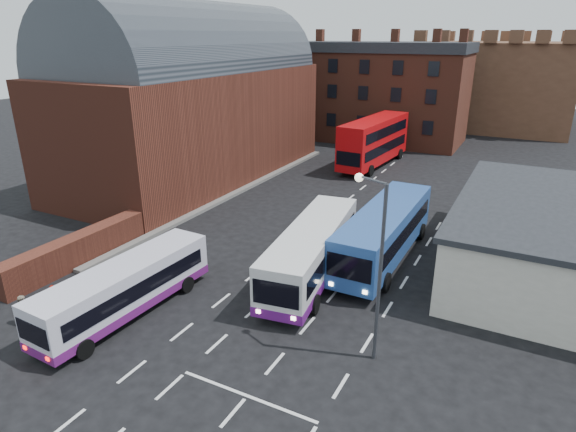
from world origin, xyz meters
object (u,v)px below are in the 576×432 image
at_px(bus_blue, 384,230).
at_px(street_lamp, 376,255).
at_px(bus_white_outbound, 126,285).
at_px(bus_white_inbound, 312,248).
at_px(pedestrian_beige, 23,310).
at_px(pedestrian_red, 54,300).
at_px(bus_red_double, 374,141).

bearing_deg(bus_blue, street_lamp, 104.05).
xyz_separation_m(bus_white_outbound, bus_blue, (9.39, 11.92, 0.36)).
relative_size(bus_white_inbound, pedestrian_beige, 7.40).
xyz_separation_m(bus_blue, street_lamp, (2.34, -9.58, 2.88)).
distance_m(bus_white_inbound, pedestrian_red, 13.50).
xyz_separation_m(bus_blue, pedestrian_beige, (-13.09, -14.92, -1.15)).
distance_m(bus_white_inbound, bus_red_double, 26.24).
relative_size(bus_white_inbound, street_lamp, 1.45).
xyz_separation_m(bus_white_outbound, bus_white_inbound, (6.49, 7.69, 0.25)).
relative_size(bus_white_inbound, bus_blue, 0.96).
bearing_deg(bus_red_double, pedestrian_beige, 86.23).
xyz_separation_m(bus_white_inbound, pedestrian_red, (-9.62, -9.42, -1.00)).
xyz_separation_m(bus_white_inbound, street_lamp, (5.25, -5.35, 2.99)).
bearing_deg(street_lamp, bus_white_inbound, 134.46).
bearing_deg(bus_red_double, bus_white_outbound, 91.73).
distance_m(bus_white_inbound, bus_blue, 5.14).
relative_size(bus_red_double, pedestrian_red, 7.69).
bearing_deg(pedestrian_red, bus_red_double, -127.62).
distance_m(bus_red_double, pedestrian_red, 35.58).
height_order(bus_red_double, pedestrian_beige, bus_red_double).
bearing_deg(bus_white_outbound, street_lamp, 13.76).
distance_m(bus_red_double, pedestrian_beige, 36.91).
relative_size(bus_red_double, pedestrian_beige, 8.03).
xyz_separation_m(street_lamp, pedestrian_beige, (-15.43, -5.34, -4.03)).
bearing_deg(pedestrian_red, bus_white_inbound, -165.43).
distance_m(bus_blue, pedestrian_beige, 19.88).
relative_size(bus_white_outbound, bus_blue, 0.82).
height_order(bus_white_inbound, bus_blue, bus_blue).
height_order(bus_blue, pedestrian_beige, bus_blue).
relative_size(bus_white_inbound, pedestrian_red, 7.08).
height_order(street_lamp, pedestrian_beige, street_lamp).
bearing_deg(pedestrian_beige, bus_blue, -128.57).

